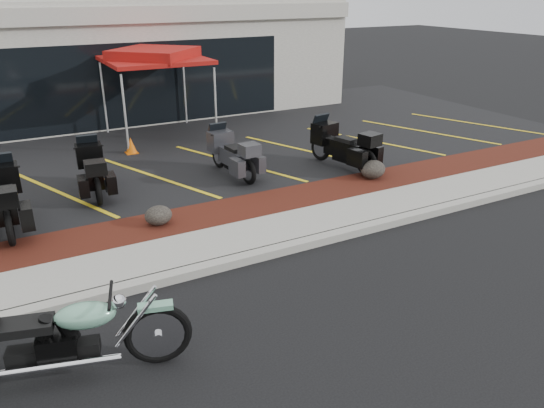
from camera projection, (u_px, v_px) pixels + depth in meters
ground at (259, 289)px, 8.30m from camera, size 90.00×90.00×0.00m
curb at (235, 261)px, 9.00m from camera, size 24.00×0.25×0.15m
sidewalk at (218, 245)px, 9.57m from camera, size 24.00×1.20×0.15m
mulch_bed at (195, 220)px, 10.54m from camera, size 24.00×1.20×0.16m
upper_lot at (126, 152)px, 14.94m from camera, size 26.00×9.60×0.15m
dealership_building at (78, 57)px, 19.30m from camera, size 18.00×8.16×4.00m
boulder_mid at (158, 215)px, 10.11m from camera, size 0.53×0.44×0.37m
boulder_right at (373, 169)px, 12.54m from camera, size 0.62×0.52×0.44m
hero_cruiser at (157, 326)px, 6.48m from camera, size 3.24×1.59×1.11m
touring_black_front at (4, 184)px, 10.46m from camera, size 0.90×2.21×1.27m
touring_black_mid at (90, 159)px, 12.11m from camera, size 0.94×2.06×1.17m
touring_grey at (218, 145)px, 13.17m from camera, size 0.93×2.05×1.16m
touring_black_rear at (321, 137)px, 13.73m from camera, size 1.24×2.25×1.23m
traffic_cone at (131, 145)px, 14.47m from camera, size 0.34×0.34×0.44m
popup_canopy at (154, 57)px, 15.23m from camera, size 3.34×3.34×2.60m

